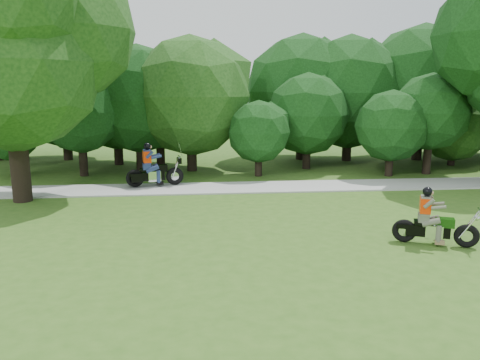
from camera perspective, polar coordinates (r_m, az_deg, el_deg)
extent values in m
plane|color=#325B1A|center=(12.51, 14.01, -8.49)|extent=(100.00, 100.00, 0.00)
cube|color=#A3A39E|center=(19.94, 6.44, -0.79)|extent=(60.00, 2.20, 0.06)
cylinder|color=black|center=(27.71, 7.39, 4.37)|extent=(0.53, 0.53, 1.80)
sphere|color=black|center=(27.53, 7.55, 10.64)|extent=(6.54, 6.54, 6.54)
cylinder|color=black|center=(27.70, 12.89, 4.18)|extent=(0.52, 0.52, 1.80)
sphere|color=black|center=(27.51, 13.16, 10.36)|extent=(6.41, 6.41, 6.41)
cylinder|color=black|center=(22.25, 2.26, 1.95)|extent=(0.35, 0.35, 1.15)
sphere|color=black|center=(22.06, 2.30, 5.90)|extent=(2.97, 2.97, 2.97)
cylinder|color=black|center=(33.00, 25.96, 4.42)|extent=(0.47, 0.47, 1.80)
sphere|color=black|center=(32.85, 26.35, 9.02)|extent=(5.41, 5.41, 5.41)
cylinder|color=black|center=(29.05, -20.29, 4.08)|extent=(0.52, 0.52, 1.80)
sphere|color=black|center=(28.87, -20.70, 10.02)|extent=(6.49, 6.49, 6.49)
cylinder|color=black|center=(24.51, 8.11, 3.06)|extent=(0.41, 0.41, 1.45)
sphere|color=black|center=(24.31, 8.25, 7.95)|extent=(4.21, 4.21, 4.21)
cylinder|color=black|center=(23.47, -18.58, 2.61)|extent=(0.40, 0.40, 1.76)
sphere|color=black|center=(23.27, -18.91, 7.91)|extent=(3.97, 3.97, 3.97)
cylinder|color=black|center=(26.43, -14.61, 3.78)|extent=(0.49, 0.49, 1.80)
sphere|color=black|center=(26.23, -14.91, 9.78)|extent=(5.74, 5.74, 5.74)
cylinder|color=black|center=(24.51, -12.02, 3.34)|extent=(0.47, 0.47, 1.80)
sphere|color=black|center=(24.30, -12.28, 9.58)|extent=(5.44, 5.44, 5.44)
cylinder|color=black|center=(24.59, -25.90, 1.74)|extent=(0.33, 0.33, 1.17)
sphere|color=black|center=(24.42, -26.18, 5.02)|extent=(2.55, 2.55, 2.55)
cylinder|color=black|center=(29.14, 20.80, 4.07)|extent=(0.56, 0.56, 1.80)
sphere|color=black|center=(28.96, 21.24, 10.42)|extent=(7.17, 7.17, 7.17)
cylinder|color=black|center=(24.52, 21.87, 2.78)|extent=(0.39, 0.39, 1.80)
sphere|color=black|center=(24.33, 22.23, 7.69)|extent=(3.72, 3.72, 3.72)
cylinder|color=black|center=(23.36, 17.73, 2.02)|extent=(0.37, 0.37, 1.27)
sphere|color=black|center=(23.16, 17.98, 6.27)|extent=(3.40, 3.40, 3.40)
cylinder|color=black|center=(25.54, -9.67, 3.73)|extent=(0.45, 0.45, 1.80)
sphere|color=black|center=(25.34, -9.86, 9.47)|extent=(5.10, 5.10, 5.10)
cylinder|color=black|center=(27.85, 24.37, 2.51)|extent=(0.38, 0.38, 0.84)
sphere|color=#174012|center=(27.68, 24.64, 5.75)|extent=(3.58, 3.58, 3.58)
cylinder|color=black|center=(23.75, -5.90, 3.28)|extent=(0.50, 0.50, 1.80)
sphere|color=#174012|center=(23.53, -6.04, 10.12)|extent=(5.94, 5.94, 5.94)
cylinder|color=black|center=(18.84, -25.44, 3.88)|extent=(0.68, 0.68, 4.20)
sphere|color=#174012|center=(18.74, -26.20, 12.69)|extent=(6.40, 6.40, 6.40)
sphere|color=#174012|center=(19.08, -20.49, 16.70)|extent=(5.12, 5.12, 5.12)
torus|color=black|center=(13.55, 19.38, -5.85)|extent=(0.66, 0.42, 0.64)
torus|color=black|center=(13.71, 25.90, -6.16)|extent=(0.66, 0.42, 0.64)
cube|color=black|center=(13.58, 21.89, -5.79)|extent=(1.12, 0.63, 0.29)
cube|color=silver|center=(13.59, 22.54, -5.82)|extent=(0.52, 0.46, 0.37)
cube|color=black|center=(13.55, 23.68, -4.76)|extent=(0.54, 0.44, 0.24)
cube|color=black|center=(13.50, 21.43, -4.80)|extent=(0.55, 0.45, 0.09)
cylinder|color=silver|center=(13.63, 26.17, -4.88)|extent=(0.47, 0.23, 0.76)
cylinder|color=silver|center=(13.58, 27.22, -3.32)|extent=(0.26, 0.55, 0.03)
cube|color=#555A49|center=(13.47, 21.47, -4.28)|extent=(0.39, 0.43, 0.22)
cube|color=#555A49|center=(13.39, 21.65, -2.92)|extent=(0.37, 0.45, 0.51)
cube|color=#EF3104|center=(13.39, 21.66, -2.85)|extent=(0.41, 0.49, 0.40)
sphere|color=black|center=(13.31, 21.89, -1.32)|extent=(0.26, 0.26, 0.26)
torus|color=black|center=(19.94, -12.68, 0.20)|extent=(0.78, 0.36, 0.75)
torus|color=black|center=(20.14, -7.95, 0.47)|extent=(0.78, 0.36, 0.75)
cube|color=black|center=(19.99, -10.88, 0.46)|extent=(1.23, 0.50, 0.34)
cube|color=silver|center=(20.01, -10.40, 0.48)|extent=(0.58, 0.46, 0.43)
cube|color=black|center=(19.98, -9.68, 1.43)|extent=(0.61, 0.43, 0.28)
cube|color=black|center=(19.93, -11.29, 1.22)|extent=(0.62, 0.45, 0.11)
cylinder|color=silver|center=(20.08, -7.86, 1.53)|extent=(0.43, 0.13, 0.96)
cylinder|color=silver|center=(20.03, -7.38, 2.86)|extent=(0.18, 0.68, 0.04)
cube|color=black|center=(19.71, -12.47, 0.24)|extent=(0.47, 0.22, 0.37)
cube|color=black|center=(20.17, -12.59, 0.48)|extent=(0.47, 0.22, 0.37)
cube|color=navy|center=(19.90, -11.30, 1.65)|extent=(0.40, 0.47, 0.26)
cube|color=navy|center=(19.85, -11.28, 2.76)|extent=(0.37, 0.50, 0.60)
cube|color=#EF3104|center=(19.84, -11.29, 2.82)|extent=(0.41, 0.55, 0.47)
sphere|color=black|center=(19.79, -11.24, 4.05)|extent=(0.30, 0.30, 0.30)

